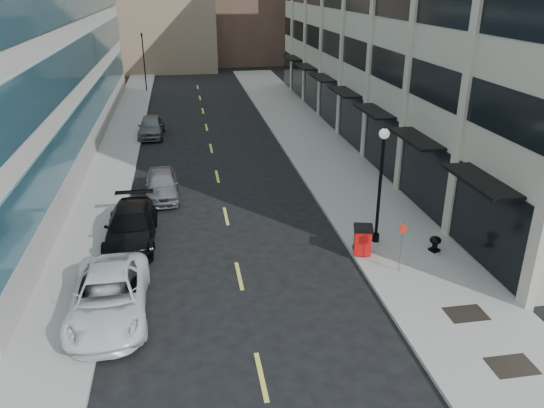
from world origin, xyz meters
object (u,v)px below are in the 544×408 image
object	(u,v)px
traffic_signal	(142,37)
car_grey_sedan	(151,126)
car_black_pickup	(131,226)
car_silver_sedan	(162,184)
sign_post	(402,239)
car_white_van	(109,297)
lamppost	(381,176)
urn_planter	(435,242)
trash_bin	(363,239)

from	to	relation	value
traffic_signal	car_grey_sedan	world-z (taller)	traffic_signal
car_black_pickup	car_silver_sedan	world-z (taller)	car_black_pickup
car_silver_sedan	sign_post	distance (m)	13.96
car_grey_sedan	sign_post	distance (m)	25.33
car_white_van	traffic_signal	bearing A→B (deg)	89.67
car_white_van	lamppost	bearing A→B (deg)	17.36
traffic_signal	lamppost	size ratio (longest dim) A/B	1.31
car_black_pickup	car_grey_sedan	distance (m)	18.11
car_grey_sedan	urn_planter	distance (m)	25.11
urn_planter	trash_bin	bearing A→B (deg)	174.81
traffic_signal	lamppost	distance (m)	40.10
lamppost	sign_post	distance (m)	3.22
traffic_signal	urn_planter	distance (m)	42.32
lamppost	sign_post	xyz separation A→B (m)	(-0.00, -2.74, -1.68)
car_white_van	car_grey_sedan	bearing A→B (deg)	87.46
lamppost	car_silver_sedan	bearing A→B (deg)	142.52
car_black_pickup	car_grey_sedan	bearing A→B (deg)	90.17
traffic_signal	lamppost	bearing A→B (deg)	-72.71
car_grey_sedan	urn_planter	world-z (taller)	car_grey_sedan
car_silver_sedan	sign_post	bearing A→B (deg)	-48.89
traffic_signal	car_silver_sedan	distance (m)	31.34
traffic_signal	sign_post	bearing A→B (deg)	-73.80
car_grey_sedan	trash_bin	world-z (taller)	car_grey_sedan
traffic_signal	car_white_van	distance (m)	42.29
car_white_van	car_black_pickup	bearing A→B (deg)	85.43
car_grey_sedan	sign_post	world-z (taller)	sign_post
car_white_van	car_grey_sedan	distance (m)	24.00
car_silver_sedan	car_grey_sedan	world-z (taller)	car_grey_sedan
car_white_van	lamppost	distance (m)	12.08
car_grey_sedan	lamppost	size ratio (longest dim) A/B	0.86
car_black_pickup	urn_planter	size ratio (longest dim) A/B	7.75
urn_planter	traffic_signal	bearing A→B (deg)	109.62
traffic_signal	car_black_pickup	world-z (taller)	traffic_signal
car_silver_sedan	trash_bin	xyz separation A→B (m)	(8.60, -8.41, 0.09)
car_grey_sedan	urn_planter	size ratio (longest dim) A/B	6.59
car_grey_sedan	car_black_pickup	bearing A→B (deg)	-88.43
car_white_van	urn_planter	bearing A→B (deg)	9.02
car_silver_sedan	traffic_signal	bearing A→B (deg)	91.84
traffic_signal	car_white_van	bearing A→B (deg)	-89.05
urn_planter	car_silver_sedan	bearing A→B (deg)	143.58
car_black_pickup	car_silver_sedan	size ratio (longest dim) A/B	1.21
trash_bin	lamppost	size ratio (longest dim) A/B	0.24
car_white_van	car_silver_sedan	distance (m)	11.26
car_grey_sedan	lamppost	distance (m)	23.00
car_black_pickup	lamppost	world-z (taller)	lamppost
lamppost	sign_post	size ratio (longest dim) A/B	2.39
trash_bin	sign_post	distance (m)	2.11
car_black_pickup	urn_planter	bearing A→B (deg)	-14.00
car_white_van	car_black_pickup	xyz separation A→B (m)	(0.34, 5.88, -0.01)
car_silver_sedan	urn_planter	distance (m)	14.66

